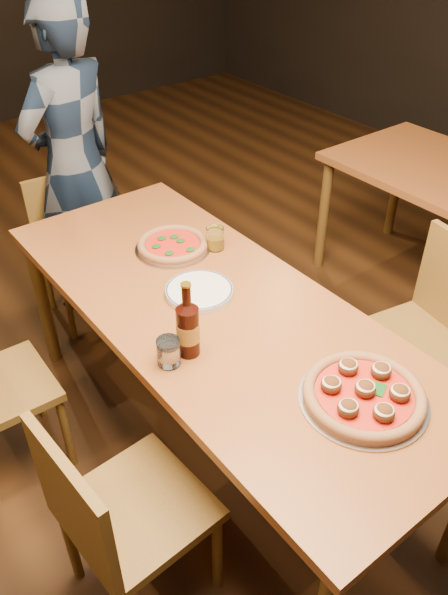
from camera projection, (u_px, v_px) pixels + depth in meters
ground at (217, 440)px, 2.57m from camera, size 9.00×9.00×0.00m
table_main at (216, 322)px, 2.16m from camera, size 0.80×2.00×0.75m
chair_main_nw at (137, 507)px, 1.81m from camera, size 0.44×0.44×0.88m
chair_main_e at (413, 343)px, 2.40m from camera, size 0.50×0.50×0.92m
chair_end at (81, 251)px, 3.06m from camera, size 0.41×0.41×0.82m
pizza_meatball at (364, 394)px, 1.73m from camera, size 0.39×0.39×0.07m
pizza_margherita at (173, 245)px, 2.43m from camera, size 0.32×0.32×0.04m
plate_stack at (199, 291)px, 2.17m from camera, size 0.25×0.25×0.02m
beer_bottle at (188, 330)px, 1.86m from camera, size 0.08×0.08×0.27m
water_glass at (169, 352)px, 1.85m from camera, size 0.08×0.08×0.10m
amber_glass at (215, 238)px, 2.42m from camera, size 0.08×0.08×0.10m
diner at (74, 164)px, 2.96m from camera, size 0.69×0.56×1.64m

